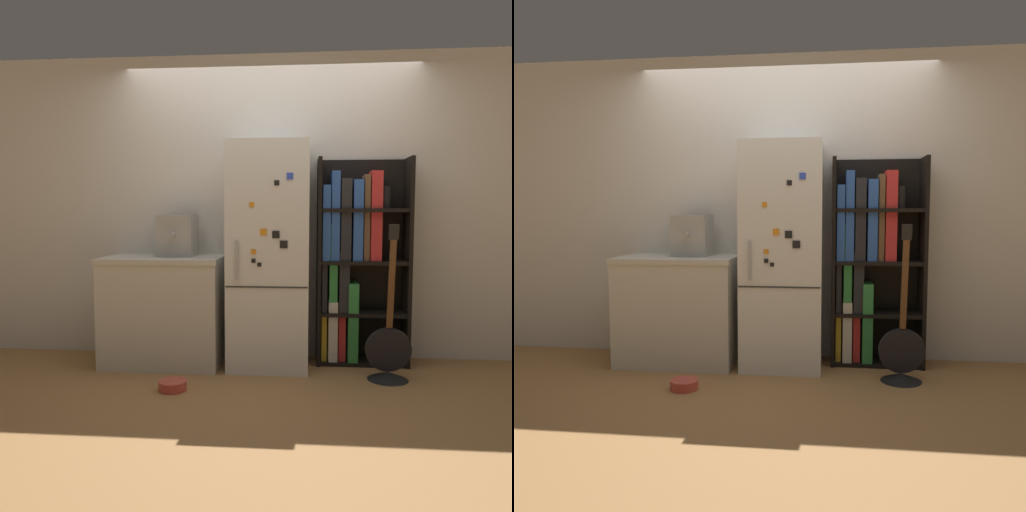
# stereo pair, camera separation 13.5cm
# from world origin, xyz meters

# --- Properties ---
(ground_plane) EXTENTS (16.00, 16.00, 0.00)m
(ground_plane) POSITION_xyz_m (0.00, 0.00, 0.00)
(ground_plane) COLOR #A87542
(wall_back) EXTENTS (8.00, 0.05, 2.60)m
(wall_back) POSITION_xyz_m (0.00, 0.47, 1.30)
(wall_back) COLOR silver
(wall_back) RESTS_ON ground_plane
(refrigerator) EXTENTS (0.64, 0.61, 1.81)m
(refrigerator) POSITION_xyz_m (-0.00, 0.16, 0.90)
(refrigerator) COLOR white
(refrigerator) RESTS_ON ground_plane
(bookshelf) EXTENTS (0.75, 0.32, 1.70)m
(bookshelf) POSITION_xyz_m (0.69, 0.31, 0.84)
(bookshelf) COLOR black
(bookshelf) RESTS_ON ground_plane
(kitchen_counter) EXTENTS (0.98, 0.62, 0.90)m
(kitchen_counter) POSITION_xyz_m (-0.87, 0.15, 0.45)
(kitchen_counter) COLOR beige
(kitchen_counter) RESTS_ON ground_plane
(espresso_machine) EXTENTS (0.29, 0.37, 0.34)m
(espresso_machine) POSITION_xyz_m (-0.76, 0.21, 1.06)
(espresso_machine) COLOR #A5A39E
(espresso_machine) RESTS_ON kitchen_counter
(guitar) EXTENTS (0.34, 0.31, 1.17)m
(guitar) POSITION_xyz_m (0.92, -0.14, 0.17)
(guitar) COLOR black
(guitar) RESTS_ON ground_plane
(pet_bowl) EXTENTS (0.20, 0.20, 0.07)m
(pet_bowl) POSITION_xyz_m (-0.64, -0.49, 0.04)
(pet_bowl) COLOR #D84C3F
(pet_bowl) RESTS_ON ground_plane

